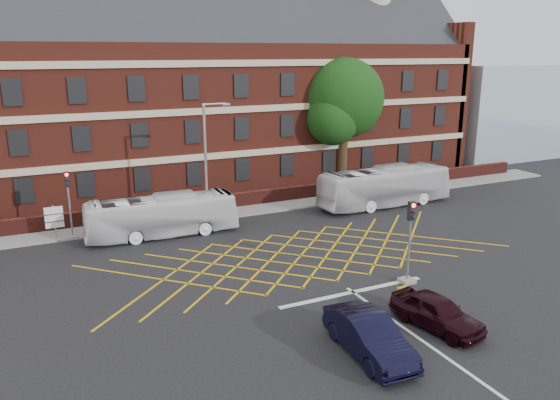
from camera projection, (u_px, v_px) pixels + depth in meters
name	position (u px, v px, depth m)	size (l,w,h in m)	color
ground	(318.00, 268.00, 29.70)	(120.00, 120.00, 0.00)	black
victorian_building	(196.00, 94.00, 46.88)	(51.00, 12.17, 20.40)	maroon
boundary_wall	(233.00, 201.00, 40.87)	(56.00, 0.50, 1.10)	#4A1813
far_pavement	(238.00, 210.00, 40.12)	(60.00, 3.00, 0.12)	slate
glass_block	(492.00, 110.00, 60.80)	(14.00, 10.00, 10.00)	#99B2BF
box_junction_hatching	(301.00, 255.00, 31.44)	(11.50, 0.12, 0.02)	#CC990C
stop_line	(353.00, 292.00, 26.65)	(8.00, 0.30, 0.02)	silver
centre_line	(445.00, 357.00, 20.99)	(0.15, 14.00, 0.02)	silver
bus_left	(162.00, 216.00, 34.47)	(2.23, 9.53, 2.66)	silver
bus_right	(385.00, 187.00, 41.23)	(2.51, 10.74, 2.99)	silver
car_navy	(369.00, 336.00, 21.00)	(1.68, 4.80, 1.58)	black
car_maroon	(437.00, 312.00, 23.08)	(1.70, 4.24, 1.44)	black
deciduous_tree	(343.00, 104.00, 46.38)	(7.27, 6.84, 10.94)	black
traffic_light_near	(409.00, 250.00, 27.31)	(0.70, 0.70, 4.27)	slate
traffic_light_far	(70.00, 211.00, 33.90)	(0.70, 0.70, 4.27)	slate
street_lamp	(208.00, 187.00, 35.93)	(2.25, 1.00, 8.19)	slate
direction_signs	(54.00, 218.00, 33.78)	(1.10, 0.16, 2.20)	gray
utility_cabinet	(403.00, 297.00, 25.15)	(0.49, 0.36, 0.89)	orange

